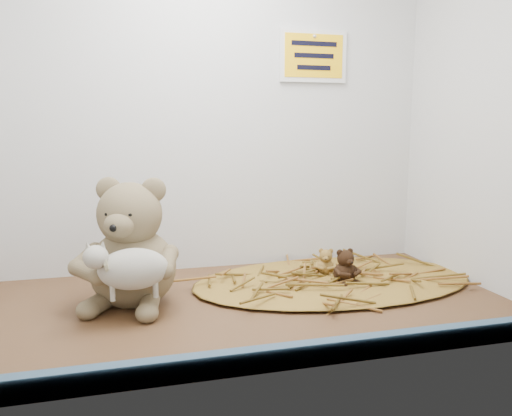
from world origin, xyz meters
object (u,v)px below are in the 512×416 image
object	(u,v)px
main_teddy	(132,242)
toy_lamb	(133,269)
mini_teddy_tan	(326,260)
mini_teddy_brown	(345,264)

from	to	relation	value
main_teddy	toy_lamb	world-z (taller)	main_teddy
main_teddy	mini_teddy_tan	xyz separation A→B (cm)	(45.63, 6.37, -8.69)
toy_lamb	mini_teddy_tan	world-z (taller)	toy_lamb
main_teddy	toy_lamb	distance (cm)	10.01
mini_teddy_brown	main_teddy	bearing A→B (deg)	169.52
toy_lamb	mini_teddy_tan	distance (cm)	48.64
toy_lamb	mini_teddy_tan	size ratio (longest dim) A/B	2.63
main_teddy	mini_teddy_tan	world-z (taller)	main_teddy
toy_lamb	mini_teddy_brown	size ratio (longest dim) A/B	2.14
toy_lamb	mini_teddy_tan	xyz separation A→B (cm)	(45.63, 15.89, -5.57)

